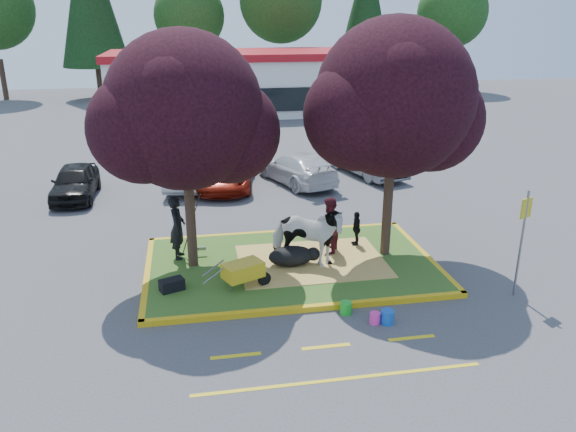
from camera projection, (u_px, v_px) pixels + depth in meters
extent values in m
plane|color=#424244|center=(291.00, 267.00, 16.30)|extent=(90.00, 90.00, 0.00)
cube|color=#32581B|center=(291.00, 265.00, 16.27)|extent=(8.00, 5.00, 0.15)
cube|color=gold|center=(310.00, 308.00, 13.88)|extent=(8.30, 0.16, 0.15)
cube|color=gold|center=(277.00, 233.00, 18.66)|extent=(8.30, 0.16, 0.15)
cube|color=gold|center=(147.00, 276.00, 15.59)|extent=(0.16, 5.30, 0.15)
cube|color=gold|center=(424.00, 255.00, 16.95)|extent=(0.16, 5.30, 0.15)
cube|color=#D9B659|center=(312.00, 261.00, 16.34)|extent=(4.20, 3.00, 0.01)
cylinder|color=black|center=(190.00, 206.00, 15.55)|extent=(0.28, 0.28, 3.53)
sphere|color=black|center=(184.00, 111.00, 14.66)|extent=(4.20, 4.20, 4.20)
sphere|color=black|center=(228.00, 131.00, 15.25)|extent=(2.86, 2.86, 2.86)
sphere|color=black|center=(143.00, 128.00, 14.33)|extent=(2.86, 2.86, 2.86)
cylinder|color=black|center=(388.00, 195.00, 16.29)|extent=(0.28, 0.28, 3.70)
sphere|color=black|center=(394.00, 98.00, 15.35)|extent=(4.40, 4.40, 4.40)
sphere|color=black|center=(431.00, 119.00, 15.96)|extent=(2.99, 2.99, 2.99)
sphere|color=black|center=(358.00, 116.00, 15.02)|extent=(2.99, 2.99, 2.99)
cube|color=yellow|center=(236.00, 356.00, 12.07)|extent=(1.10, 0.12, 0.01)
cube|color=yellow|center=(326.00, 347.00, 12.41)|extent=(1.10, 0.12, 0.01)
cube|color=yellow|center=(412.00, 338.00, 12.74)|extent=(1.10, 0.12, 0.01)
cube|color=yellow|center=(340.00, 379.00, 11.30)|extent=(6.00, 0.10, 0.01)
cube|color=silver|center=(249.00, 84.00, 41.88)|extent=(20.00, 8.00, 4.00)
cube|color=maroon|center=(249.00, 55.00, 41.15)|extent=(20.40, 8.40, 0.50)
cube|color=black|center=(256.00, 100.00, 38.33)|extent=(19.00, 0.10, 1.60)
cylinder|color=black|center=(3.00, 80.00, 47.91)|extent=(0.44, 0.44, 3.36)
cylinder|color=black|center=(99.00, 76.00, 48.23)|extent=(0.44, 0.44, 3.92)
cylinder|color=black|center=(193.00, 77.00, 51.09)|extent=(0.44, 0.44, 3.08)
sphere|color=#143811|center=(189.00, 16.00, 49.30)|extent=(6.16, 6.16, 6.16)
cylinder|color=black|center=(281.00, 73.00, 51.40)|extent=(0.44, 0.44, 3.64)
sphere|color=#143811|center=(281.00, 1.00, 49.29)|extent=(7.28, 7.28, 7.28)
cylinder|color=black|center=(363.00, 72.00, 53.22)|extent=(0.44, 0.44, 3.50)
cone|color=black|center=(366.00, 5.00, 51.19)|extent=(5.00, 5.00, 10.62)
cylinder|color=black|center=(447.00, 73.00, 53.68)|extent=(0.44, 0.44, 3.22)
sphere|color=#143811|center=(452.00, 12.00, 51.81)|extent=(6.44, 6.44, 6.44)
imported|color=silver|center=(307.00, 236.00, 15.77)|extent=(2.34, 1.76, 1.80)
ellipsoid|color=black|center=(291.00, 256.00, 15.99)|extent=(1.47, 1.09, 0.57)
imported|color=black|center=(177.00, 227.00, 16.31)|extent=(0.52, 0.73, 1.89)
imported|color=#49151E|center=(329.00, 226.00, 16.64)|extent=(0.94, 1.04, 1.73)
imported|color=black|center=(356.00, 228.00, 17.33)|extent=(0.33, 0.66, 1.09)
cylinder|color=black|center=(264.00, 279.00, 14.83)|extent=(0.36, 0.22, 0.37)
cylinder|color=slate|center=(231.00, 287.00, 14.49)|extent=(0.04, 0.04, 0.26)
cylinder|color=slate|center=(229.00, 280.00, 14.90)|extent=(0.04, 0.04, 0.26)
cube|color=gold|center=(243.00, 270.00, 14.64)|extent=(1.18, 0.98, 0.41)
cylinder|color=slate|center=(214.00, 275.00, 14.29)|extent=(0.62, 0.31, 0.34)
cylinder|color=slate|center=(213.00, 268.00, 14.71)|extent=(0.62, 0.31, 0.34)
cube|color=black|center=(172.00, 285.00, 14.57)|extent=(0.70, 0.54, 0.31)
cube|color=black|center=(237.00, 267.00, 15.72)|extent=(0.45, 0.30, 0.23)
cylinder|color=slate|center=(521.00, 244.00, 14.22)|extent=(0.06, 0.06, 2.87)
cube|color=gold|center=(526.00, 208.00, 13.89)|extent=(0.38, 0.19, 0.52)
cylinder|color=green|center=(346.00, 308.00, 13.73)|extent=(0.36, 0.36, 0.31)
cylinder|color=#FF38A8|center=(375.00, 318.00, 13.31)|extent=(0.34, 0.34, 0.27)
cylinder|color=blue|center=(387.00, 317.00, 13.30)|extent=(0.38, 0.38, 0.34)
imported|color=black|center=(75.00, 182.00, 22.27)|extent=(1.58, 3.92, 1.33)
imported|color=#A2A4AA|center=(190.00, 169.00, 23.84)|extent=(2.31, 4.65, 1.46)
imported|color=maroon|center=(225.00, 170.00, 23.79)|extent=(2.97, 5.23, 1.38)
imported|color=silver|center=(297.00, 168.00, 24.25)|extent=(3.31, 4.99, 1.34)
imported|color=#5C5E64|center=(367.00, 158.00, 25.54)|extent=(2.81, 4.88, 1.52)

